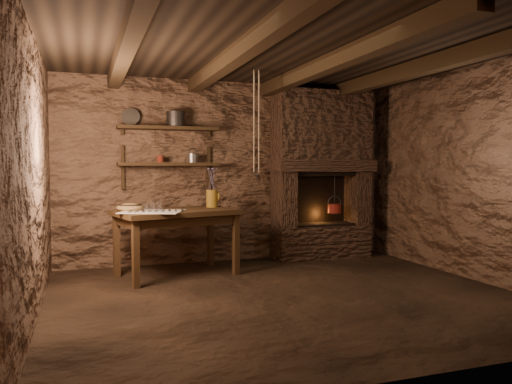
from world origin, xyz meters
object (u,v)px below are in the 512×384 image
object	(u,v)px
iron_stockpot	(176,120)
red_pot	(334,208)
work_table	(177,240)
stoneware_jug	(212,190)
wooden_bowl	(130,208)

from	to	relation	value
iron_stockpot	red_pot	distance (m)	2.48
work_table	stoneware_jug	bearing A→B (deg)	9.81
work_table	wooden_bowl	xyz separation A→B (m)	(-0.52, 0.02, 0.39)
stoneware_jug	red_pot	xyz separation A→B (m)	(1.81, 0.25, -0.29)
wooden_bowl	stoneware_jug	bearing A→B (deg)	10.99
wooden_bowl	red_pot	size ratio (longest dim) A/B	0.56
stoneware_jug	iron_stockpot	size ratio (longest dim) A/B	2.16
red_pot	work_table	bearing A→B (deg)	-168.57
stoneware_jug	wooden_bowl	world-z (taller)	stoneware_jug
work_table	red_pot	world-z (taller)	red_pot
stoneware_jug	work_table	bearing A→B (deg)	-166.07
wooden_bowl	red_pot	distance (m)	2.85
work_table	iron_stockpot	size ratio (longest dim) A/B	6.58
iron_stockpot	red_pot	xyz separation A→B (m)	(2.19, -0.12, -1.16)
work_table	red_pot	bearing A→B (deg)	-2.62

